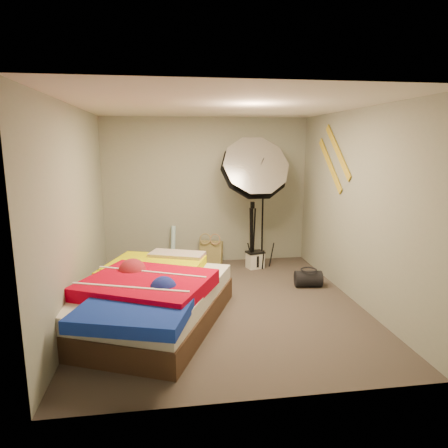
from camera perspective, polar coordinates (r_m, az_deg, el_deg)
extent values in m
plane|color=#4A4039|center=(5.31, -0.14, -11.42)|extent=(4.00, 4.00, 0.00)
plane|color=silver|center=(4.91, -0.16, 16.55)|extent=(4.00, 4.00, 0.00)
plane|color=gray|center=(6.93, -2.49, 4.67)|extent=(3.50, 0.00, 3.50)
plane|color=gray|center=(3.04, 5.19, -4.08)|extent=(3.50, 0.00, 3.50)
plane|color=gray|center=(5.02, -20.33, 1.42)|extent=(0.00, 4.00, 4.00)
plane|color=gray|center=(5.48, 18.29, 2.34)|extent=(0.00, 4.00, 4.00)
cube|color=tan|center=(7.02, -1.87, -4.00)|extent=(0.43, 0.29, 0.41)
cylinder|color=#6DCAE0|center=(6.96, -7.30, -3.04)|extent=(0.13, 0.21, 0.67)
cube|color=silver|center=(6.76, 4.45, -5.19)|extent=(0.31, 0.25, 0.27)
cylinder|color=black|center=(6.02, 11.95, -7.66)|extent=(0.41, 0.28, 0.24)
cube|color=gold|center=(5.96, 15.95, 9.92)|extent=(0.02, 0.91, 0.78)
cube|color=gold|center=(6.19, 14.91, 8.16)|extent=(0.02, 0.91, 0.78)
cube|color=#493020|center=(4.83, -10.49, -12.26)|extent=(2.15, 2.49, 0.27)
cube|color=silver|center=(4.74, -10.59, -9.72)|extent=(2.10, 2.43, 0.19)
cube|color=#E4E500|center=(5.16, -10.01, -6.36)|extent=(1.41, 1.32, 0.15)
cube|color=red|center=(4.54, -10.91, -8.63)|extent=(1.66, 1.57, 0.17)
cube|color=#1531B0|center=(3.96, -12.76, -12.20)|extent=(1.24, 1.10, 0.12)
cube|color=#C285A0|center=(5.46, -6.71, -4.83)|extent=(0.80, 0.57, 0.15)
cylinder|color=black|center=(6.66, 5.52, 1.14)|extent=(0.03, 0.03, 1.76)
cube|color=black|center=(6.56, 5.66, 8.25)|extent=(0.07, 0.07, 0.11)
cone|color=silver|center=(6.39, 4.32, 7.69)|extent=(1.33, 0.98, 1.29)
cylinder|color=black|center=(6.61, 4.02, -2.14)|extent=(0.04, 0.04, 1.03)
cube|color=black|center=(6.51, 4.08, 2.72)|extent=(0.06, 0.06, 0.11)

